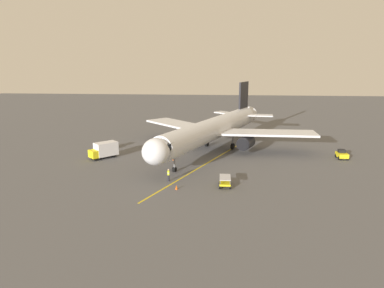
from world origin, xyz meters
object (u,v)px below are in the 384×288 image
Objects in this scene: baggage_cart_starboard_side at (225,181)px; tug_rear_apron at (342,155)px; safety_cone_nose_left at (173,159)px; airplane at (214,129)px; ground_crew_marshaller at (168,175)px; box_truck_near_nose at (104,150)px; safety_cone_nose_right at (116,151)px; safety_cone_wing_port at (176,187)px; tug_portside at (108,145)px.

baggage_cart_starboard_side is 24.38m from tug_rear_apron.
tug_rear_apron is 27.76m from safety_cone_nose_left.
baggage_cart_starboard_side is 4.74× the size of safety_cone_nose_left.
airplane is 69.82× the size of safety_cone_nose_left.
baggage_cart_starboard_side is 1.12× the size of tug_rear_apron.
ground_crew_marshaller is 0.66× the size of baggage_cart_starboard_side.
safety_cone_nose_left is at bearing -85.92° from ground_crew_marshaller.
box_truck_near_nose reaches higher than safety_cone_nose_left.
ground_crew_marshaller is 3.11× the size of safety_cone_nose_right.
tug_rear_apron is 4.22× the size of safety_cone_nose_right.
airplane is 18.04m from ground_crew_marshaller.
tug_rear_apron is at bearing 170.96° from airplane.
airplane is 21.75m from tug_rear_apron.
safety_cone_wing_port is at bearing 115.77° from ground_crew_marshaller.
safety_cone_wing_port is (-15.02, 19.50, -0.43)m from tug_portside.
tug_portside is (1.19, -5.93, -0.68)m from box_truck_near_nose.
tug_portside is at bearing -4.28° from tug_rear_apron.
baggage_cart_starboard_side is 6.29m from safety_cone_wing_port.
ground_crew_marshaller is at bearing 26.67° from tug_rear_apron.
ground_crew_marshaller is at bearing 128.49° from safety_cone_nose_right.
tug_portside is 40.52m from tug_rear_apron.
ground_crew_marshaller is 0.37× the size of box_truck_near_nose.
box_truck_near_nose is 19.41m from safety_cone_wing_port.
ground_crew_marshaller reaches higher than safety_cone_wing_port.
safety_cone_nose_left and safety_cone_wing_port have the same top height.
tug_rear_apron is (-21.23, 3.38, -3.30)m from airplane.
ground_crew_marshaller is at bearing 139.51° from box_truck_near_nose.
ground_crew_marshaller reaches higher than tug_rear_apron.
baggage_cart_starboard_side is at bearing 139.68° from tug_portside.
safety_cone_nose_left is at bearing 46.52° from airplane.
tug_portside is at bearing -26.18° from safety_cone_nose_left.
box_truck_near_nose reaches higher than safety_cone_wing_port.
safety_cone_wing_port is at bearing 135.54° from box_truck_near_nose.
safety_cone_wing_port is at bearing 14.79° from baggage_cart_starboard_side.
safety_cone_nose_left is (27.56, 3.29, -0.43)m from tug_rear_apron.
ground_crew_marshaller is 3.39m from safety_cone_wing_port.
safety_cone_nose_left is (-11.66, 0.38, -1.11)m from box_truck_near_nose.
ground_crew_marshaller is 3.11× the size of safety_cone_nose_left.
tug_rear_apron is at bearing -147.01° from safety_cone_wing_port.
baggage_cart_starboard_side reaches higher than safety_cone_nose_right.
safety_cone_nose_left is at bearing 153.82° from tug_portside.
safety_cone_nose_left is at bearing -80.64° from safety_cone_wing_port.
airplane is at bearing -160.72° from box_truck_near_nose.
box_truck_near_nose is 4.10m from safety_cone_nose_right.
airplane is 69.82× the size of safety_cone_nose_right.
ground_crew_marshaller is 7.65m from baggage_cart_starboard_side.
box_truck_near_nose reaches higher than ground_crew_marshaller.
safety_cone_wing_port is at bearing 99.36° from safety_cone_nose_left.
baggage_cart_starboard_side reaches higher than safety_cone_nose_left.
tug_rear_apron is at bearing -173.18° from safety_cone_nose_left.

